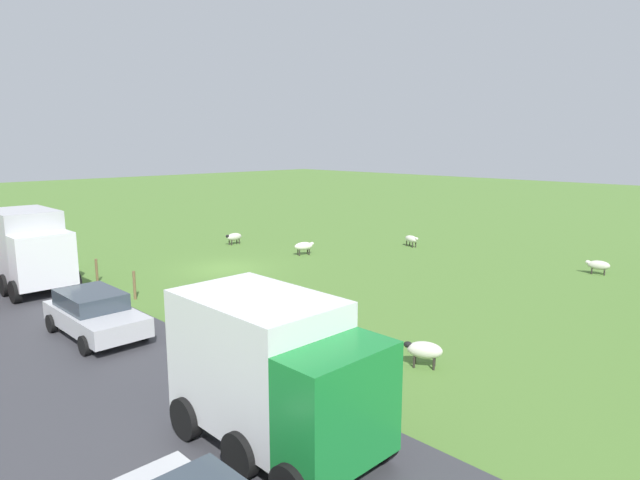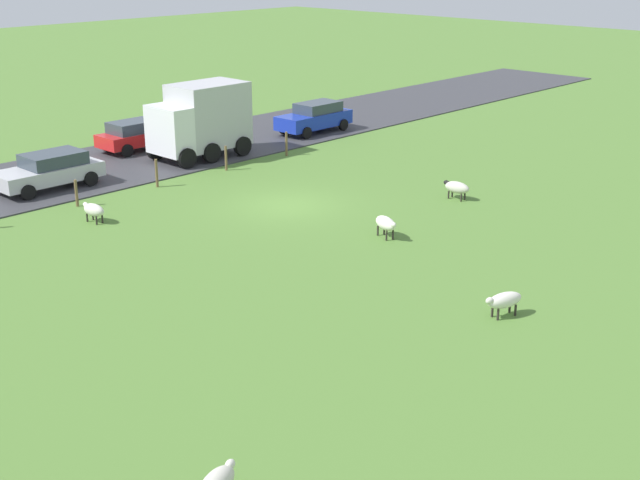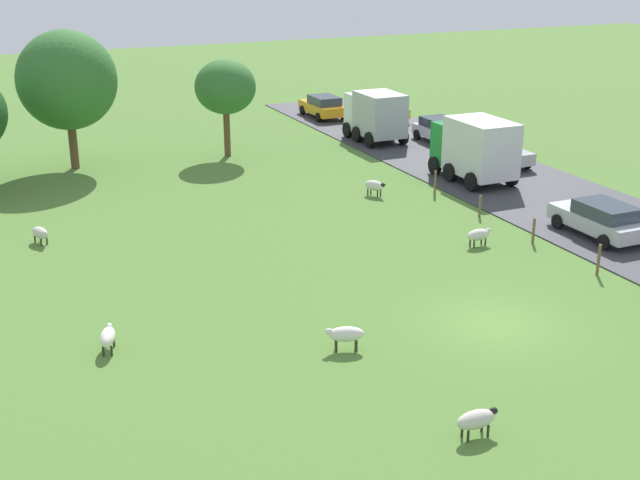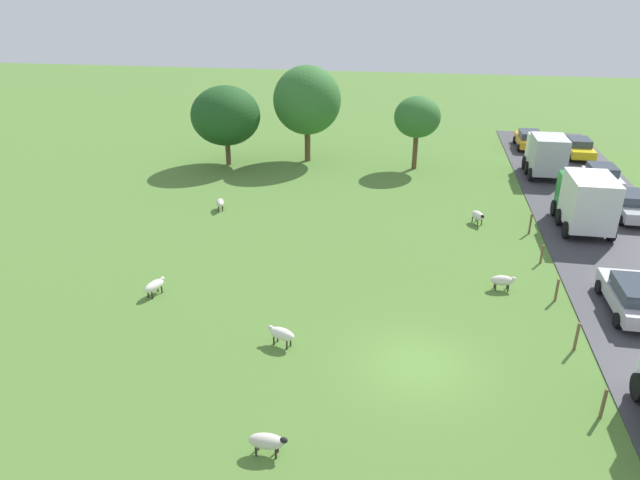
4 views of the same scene
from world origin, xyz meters
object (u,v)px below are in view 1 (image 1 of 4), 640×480
sheep_2 (234,237)px  truck_1 (29,248)px  sheep_1 (243,299)px  sheep_3 (424,350)px  truck_2 (273,370)px  sheep_5 (411,239)px  car_2 (94,313)px  sheep_4 (304,246)px  sheep_0 (598,265)px

sheep_2 → truck_1: 13.63m
sheep_1 → truck_1: 10.67m
sheep_3 → truck_2: 6.16m
sheep_5 → car_2: bearing=5.7°
sheep_5 → truck_1: 21.87m
sheep_4 → truck_1: 14.58m
sheep_0 → sheep_5: (0.68, -11.17, 0.02)m
truck_1 → car_2: bearing=87.1°
car_2 → sheep_5: bearing=-174.3°
truck_1 → truck_2: size_ratio=0.98×
sheep_5 → truck_2: 24.55m
sheep_3 → truck_2: bearing=2.2°
sheep_5 → truck_1: truck_1 is taller
sheep_4 → truck_1: bearing=-11.9°
sheep_0 → sheep_4: 15.97m
sheep_4 → truck_2: (14.66, 14.83, 1.29)m
sheep_0 → sheep_3: size_ratio=1.02×
sheep_0 → sheep_2: (8.42, -19.91, 0.03)m
truck_1 → truck_2: bearing=88.5°
sheep_0 → car_2: (22.08, -9.01, 0.38)m
sheep_3 → truck_1: 18.51m
sheep_1 → car_2: bearing=-12.8°
sheep_3 → truck_2: size_ratio=0.24×
truck_2 → sheep_2: bearing=-123.6°
sheep_0 → truck_2: truck_2 is taller
sheep_0 → sheep_2: bearing=-67.1°
sheep_4 → sheep_2: bearing=-80.7°
sheep_2 → sheep_3: size_ratio=1.05×
car_2 → sheep_1: bearing=167.2°
sheep_1 → truck_2: truck_2 is taller
truck_1 → car_2: size_ratio=1.06×
sheep_4 → sheep_1: bearing=34.5°
truck_2 → car_2: truck_2 is taller
sheep_0 → sheep_1: sheep_1 is taller
sheep_5 → sheep_1: bearing=11.9°
sheep_5 → truck_2: (21.45, 11.88, 1.34)m
sheep_1 → sheep_4: bearing=-145.5°
sheep_3 → car_2: bearing=-57.9°
sheep_4 → sheep_5: (-6.79, 2.95, -0.05)m
sheep_2 → sheep_4: bearing=99.3°
sheep_2 → sheep_4: size_ratio=0.97×
sheep_2 → truck_2: 24.81m
sheep_0 → truck_1: truck_1 is taller
car_2 → truck_1: bearing=-92.9°
sheep_2 → sheep_0: bearing=112.9°
sheep_5 → truck_2: size_ratio=0.27×
sheep_0 → sheep_4: bearing=-62.1°
sheep_1 → sheep_2: sheep_2 is taller
sheep_2 → sheep_3: bearing=69.3°
sheep_3 → sheep_4: size_ratio=0.92×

